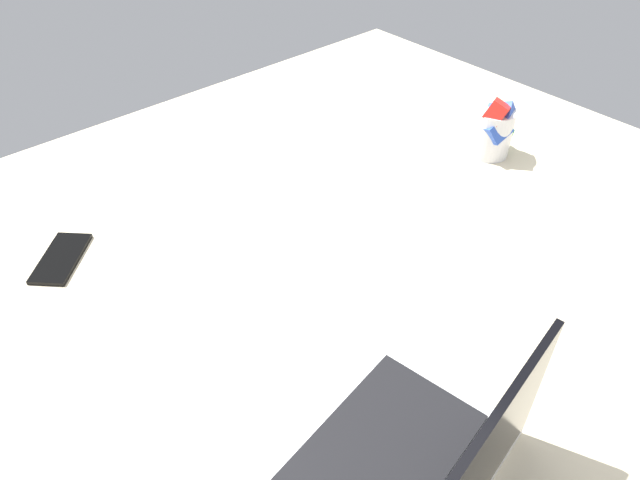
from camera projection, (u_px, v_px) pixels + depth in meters
bed_mattress at (311, 272)px, 120.71cm from camera, size 180.00×140.00×18.00cm
laptop at (408, 467)px, 73.60cm from camera, size 36.28×28.03×23.00cm
snack_cup at (494, 130)px, 135.06cm from camera, size 11.03×9.20×14.87cm
cell_phone at (61, 258)px, 109.85cm from camera, size 14.72×14.69×0.80cm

